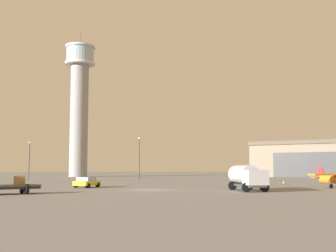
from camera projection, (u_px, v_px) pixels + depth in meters
ground_plane at (148, 190)px, 50.89m from camera, size 400.00×400.00×0.00m
control_tower at (79, 101)px, 123.85m from camera, size 8.50×8.50×41.35m
hangar at (312, 159)px, 119.61m from camera, size 34.68×32.47×9.66m
truck_fuel_tanker_silver at (247, 176)px, 48.77m from camera, size 3.33×7.02×2.88m
car_yellow at (87, 182)px, 56.37m from camera, size 3.38×4.83×1.37m
light_post_west at (29, 157)px, 92.17m from camera, size 0.44×0.44×8.07m
light_post_east at (139, 154)px, 92.10m from camera, size 0.44×0.44×8.98m
traffic_cone_mid_apron at (284, 182)px, 65.89m from camera, size 0.36×0.36×0.67m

